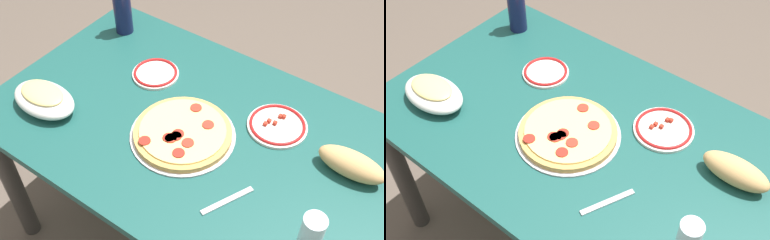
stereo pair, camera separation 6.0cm
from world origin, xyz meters
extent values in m
plane|color=brown|center=(0.00, 0.00, 0.00)|extent=(8.00, 8.00, 0.00)
cube|color=#194C47|center=(0.00, 0.00, 0.71)|extent=(1.34, 0.84, 0.03)
cylinder|color=#33302D|center=(-0.61, -0.36, 0.35)|extent=(0.07, 0.07, 0.69)
cylinder|color=#33302D|center=(0.61, -0.36, 0.35)|extent=(0.07, 0.07, 0.69)
cylinder|color=#33302D|center=(0.61, 0.36, 0.35)|extent=(0.07, 0.07, 0.69)
cylinder|color=#B7B7BC|center=(0.00, 0.05, 0.73)|extent=(0.34, 0.34, 0.01)
cylinder|color=tan|center=(0.00, 0.05, 0.74)|extent=(0.31, 0.31, 0.02)
cylinder|color=#EACC75|center=(0.00, 0.05, 0.75)|extent=(0.28, 0.28, 0.01)
cylinder|color=maroon|center=(0.00, 0.08, 0.75)|extent=(0.04, 0.04, 0.00)
cylinder|color=maroon|center=(0.00, 0.09, 0.75)|extent=(0.04, 0.04, 0.00)
cylinder|color=maroon|center=(0.07, 0.16, 0.75)|extent=(0.04, 0.04, 0.00)
cylinder|color=#B22D1E|center=(-0.05, 0.09, 0.75)|extent=(0.04, 0.04, 0.00)
cylinder|color=#B22D1E|center=(-0.05, -0.01, 0.75)|extent=(0.04, 0.04, 0.00)
cylinder|color=maroon|center=(-0.05, 0.14, 0.75)|extent=(0.04, 0.04, 0.00)
cylinder|color=maroon|center=(0.01, 0.10, 0.75)|extent=(0.04, 0.04, 0.00)
cylinder|color=#B22D1E|center=(0.01, 0.10, 0.75)|extent=(0.04, 0.04, 0.00)
cylinder|color=#B22D1E|center=(0.02, -0.05, 0.75)|extent=(0.04, 0.04, 0.00)
ellipsoid|color=white|center=(0.45, 0.21, 0.76)|extent=(0.24, 0.15, 0.07)
ellipsoid|color=#AD2819|center=(0.45, 0.21, 0.77)|extent=(0.20, 0.12, 0.03)
ellipsoid|color=#EACC75|center=(0.45, 0.21, 0.79)|extent=(0.17, 0.10, 0.02)
cylinder|color=#141942|center=(0.53, -0.28, 0.82)|extent=(0.07, 0.07, 0.19)
cylinder|color=silver|center=(-0.50, 0.18, 0.79)|extent=(0.06, 0.06, 0.14)
cylinder|color=white|center=(-0.23, -0.16, 0.73)|extent=(0.20, 0.20, 0.01)
torus|color=red|center=(-0.23, -0.16, 0.74)|extent=(0.18, 0.18, 0.01)
cube|color=#AD2819|center=(-0.23, -0.20, 0.74)|extent=(0.01, 0.01, 0.01)
cube|color=#AD2819|center=(-0.20, -0.15, 0.74)|extent=(0.01, 0.01, 0.01)
cube|color=#AD2819|center=(-0.22, -0.16, 0.74)|extent=(0.01, 0.01, 0.01)
cube|color=#AD2819|center=(-0.19, -0.13, 0.74)|extent=(0.01, 0.01, 0.01)
cube|color=#AD2819|center=(-0.22, -0.19, 0.74)|extent=(0.01, 0.01, 0.01)
cylinder|color=white|center=(0.26, -0.13, 0.73)|extent=(0.17, 0.17, 0.01)
torus|color=red|center=(0.26, -0.13, 0.74)|extent=(0.16, 0.16, 0.01)
ellipsoid|color=tan|center=(-0.49, -0.12, 0.76)|extent=(0.20, 0.09, 0.08)
cube|color=#B7B7BC|center=(-0.25, 0.18, 0.73)|extent=(0.09, 0.16, 0.00)
camera|label=1|loc=(-0.62, 0.87, 1.86)|focal=44.73mm
camera|label=2|loc=(-0.66, 0.83, 1.86)|focal=44.73mm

